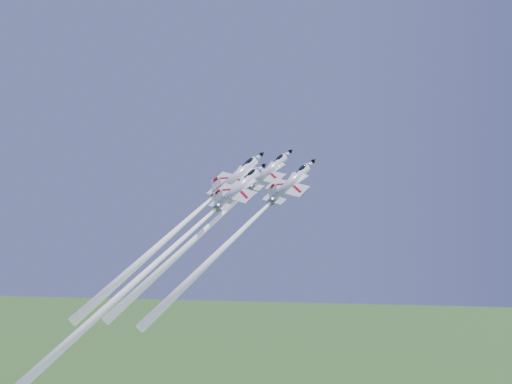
# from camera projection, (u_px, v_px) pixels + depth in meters

# --- Properties ---
(jet_lead) EXTENTS (25.99, 31.69, 35.99)m
(jet_lead) POSITION_uv_depth(u_px,v_px,m) (215.00, 221.00, 111.11)
(jet_lead) COLOR white
(jet_left) EXTENTS (25.57, 30.82, 34.69)m
(jet_left) POSITION_uv_depth(u_px,v_px,m) (184.00, 223.00, 108.80)
(jet_left) COLOR white
(jet_right) EXTENTS (23.63, 28.55, 32.18)m
(jet_right) POSITION_uv_depth(u_px,v_px,m) (242.00, 229.00, 102.00)
(jet_right) COLOR white
(jet_slot) EXTENTS (30.69, 37.98, 43.60)m
(jet_slot) POSITION_uv_depth(u_px,v_px,m) (157.00, 262.00, 99.42)
(jet_slot) COLOR white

